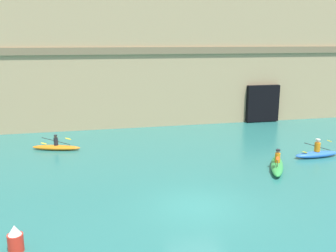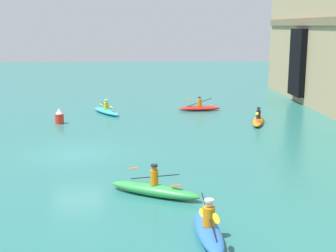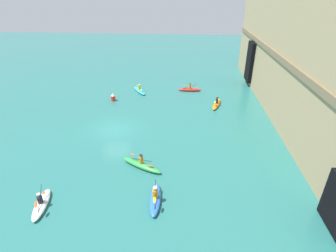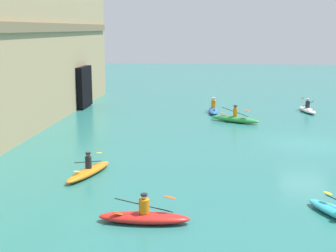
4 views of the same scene
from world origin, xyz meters
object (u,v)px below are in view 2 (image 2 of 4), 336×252
(kayak_orange, at_px, (258,120))
(marker_buoy, at_px, (59,117))
(kayak_green, at_px, (154,189))
(kayak_cyan, at_px, (106,111))
(kayak_red, at_px, (199,108))
(kayak_blue, at_px, (209,230))

(kayak_orange, relative_size, marker_buoy, 3.37)
(kayak_green, height_order, kayak_cyan, kayak_green)
(kayak_red, bearing_deg, kayak_green, -102.89)
(kayak_orange, xyz_separation_m, kayak_red, (-4.85, -3.20, 0.01))
(kayak_cyan, bearing_deg, kayak_green, 158.79)
(kayak_orange, distance_m, kayak_cyan, 10.73)
(kayak_green, distance_m, kayak_cyan, 16.91)
(kayak_red, bearing_deg, kayak_blue, -96.89)
(kayak_red, distance_m, kayak_cyan, 6.80)
(kayak_orange, height_order, kayak_red, kayak_orange)
(kayak_red, xyz_separation_m, kayak_cyan, (0.83, -6.75, -0.02))
(kayak_orange, xyz_separation_m, kayak_green, (12.62, -6.92, 0.05))
(kayak_red, relative_size, kayak_cyan, 0.93)
(kayak_green, bearing_deg, kayak_red, -73.94)
(kayak_orange, distance_m, kayak_green, 14.39)
(kayak_orange, relative_size, kayak_red, 1.08)
(kayak_green, xyz_separation_m, kayak_cyan, (-16.63, -3.03, -0.05))
(kayak_orange, distance_m, kayak_red, 5.81)
(kayak_cyan, bearing_deg, kayak_orange, -143.51)
(kayak_red, height_order, kayak_cyan, kayak_red)
(kayak_blue, bearing_deg, kayak_orange, -20.67)
(kayak_cyan, bearing_deg, kayak_blue, 161.09)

